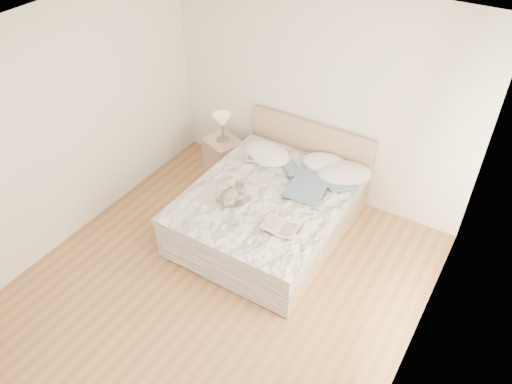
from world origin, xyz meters
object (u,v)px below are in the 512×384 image
photo_book (259,159)px  childrens_book (280,227)px  nightstand (223,158)px  teddy_bear (230,199)px  bed (271,209)px  table_lamp (222,122)px

photo_book → childrens_book: 1.28m
nightstand → teddy_bear: 1.41m
bed → nightstand: bearing=151.0°
table_lamp → photo_book: table_lamp is taller
nightstand → teddy_bear: (0.84, -1.06, 0.37)m
bed → photo_book: size_ratio=6.22×
childrens_book → teddy_bear: bearing=169.1°
nightstand → table_lamp: table_lamp is taller
table_lamp → teddy_bear: table_lamp is taller
childrens_book → teddy_bear: 0.71m
childrens_book → table_lamp: bearing=138.7°
table_lamp → teddy_bear: bearing=-52.0°
bed → teddy_bear: bed is taller
photo_book → childrens_book: (0.85, -0.95, 0.00)m
childrens_book → bed: bearing=124.3°
photo_book → bed: bearing=-74.5°
childrens_book → photo_book: bearing=127.4°
nightstand → photo_book: 0.80m
bed → childrens_book: bed is taller
bed → photo_book: (-0.43, 0.43, 0.32)m
bed → photo_book: bed is taller
table_lamp → photo_book: 0.75m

